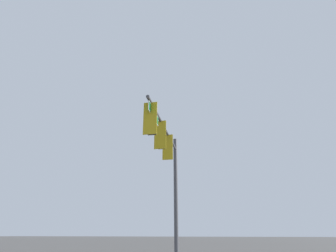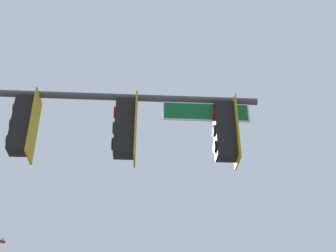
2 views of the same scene
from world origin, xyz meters
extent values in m
cylinder|color=#47474C|center=(-3.34, -6.70, 6.54)|extent=(6.52, 0.63, 0.13)
cube|color=gold|center=(-4.12, -6.76, 5.87)|extent=(0.07, 0.52, 1.30)
cube|color=black|center=(-4.31, -6.77, 5.87)|extent=(0.38, 0.35, 1.10)
cylinder|color=black|center=(-4.31, -6.77, 6.48)|extent=(0.04, 0.04, 0.12)
cylinder|color=red|center=(-4.51, -6.79, 6.20)|extent=(0.05, 0.22, 0.22)
cylinder|color=#392D05|center=(-4.51, -6.79, 5.87)|extent=(0.05, 0.22, 0.22)
cylinder|color=black|center=(-4.51, -6.79, 5.54)|extent=(0.05, 0.22, 0.22)
cube|color=gold|center=(-2.33, -6.62, 5.87)|extent=(0.07, 0.52, 1.30)
cube|color=black|center=(-2.52, -6.64, 5.87)|extent=(0.38, 0.35, 1.10)
cylinder|color=black|center=(-2.52, -6.64, 6.48)|extent=(0.04, 0.04, 0.12)
cylinder|color=red|center=(-2.72, -6.65, 6.20)|extent=(0.05, 0.22, 0.22)
cylinder|color=#392D05|center=(-2.72, -6.65, 5.87)|extent=(0.05, 0.22, 0.22)
cylinder|color=black|center=(-2.72, -6.65, 5.54)|extent=(0.05, 0.22, 0.22)
cube|color=gold|center=(-0.54, -6.48, 5.87)|extent=(0.07, 0.52, 1.30)
cube|color=black|center=(-0.73, -6.50, 5.87)|extent=(0.38, 0.35, 1.10)
cylinder|color=black|center=(-0.73, -6.50, 6.48)|extent=(0.04, 0.04, 0.12)
cylinder|color=red|center=(-0.93, -6.51, 6.20)|extent=(0.05, 0.22, 0.22)
cylinder|color=#392D05|center=(-0.93, -6.51, 5.87)|extent=(0.05, 0.22, 0.22)
cylinder|color=black|center=(-0.93, -6.51, 5.54)|extent=(0.05, 0.22, 0.22)
cube|color=#0F602D|center=(-1.05, -6.52, 6.27)|extent=(1.55, 0.16, 0.33)
cube|color=white|center=(-1.05, -6.52, 6.27)|extent=(1.60, 0.15, 0.39)
cylinder|color=gray|center=(-10.31, 8.94, 8.97)|extent=(0.08, 0.08, 0.16)
camera|label=1|loc=(7.91, -3.55, 1.86)|focal=28.00mm
camera|label=2|loc=(-1.62, -13.72, 1.53)|focal=50.00mm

